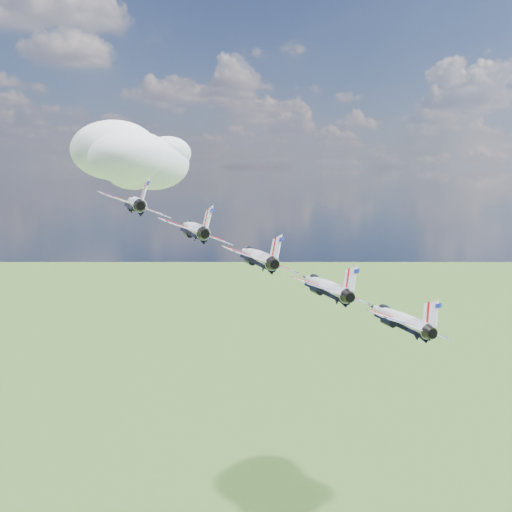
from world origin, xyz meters
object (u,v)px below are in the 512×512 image
jet_2 (256,256)px  jet_3 (324,286)px  jet_0 (134,203)px  jet_1 (193,228)px  jet_4 (398,318)px

jet_2 → jet_3: (6.82, -7.74, -3.67)m
jet_3 → jet_0: bearing=139.9°
jet_0 → jet_1: size_ratio=1.00×
jet_1 → jet_3: 21.90m
jet_3 → jet_4: 10.95m
jet_0 → jet_1: 10.95m
jet_4 → jet_1: bearing=139.9°
jet_2 → jet_3: size_ratio=1.00×
jet_0 → jet_1: jet_0 is taller
jet_3 → jet_4: (6.82, -7.74, -3.67)m
jet_0 → jet_4: size_ratio=1.00×
jet_1 → jet_3: (13.65, -15.47, -7.33)m
jet_2 → jet_4: (13.65, -15.47, -7.33)m
jet_0 → jet_3: jet_0 is taller
jet_1 → jet_0: bearing=139.9°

